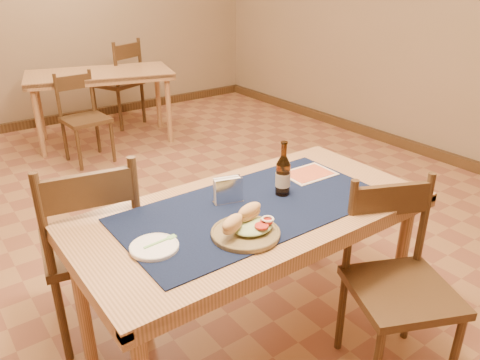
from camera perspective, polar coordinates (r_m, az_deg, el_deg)
room at (r=2.55m, az=-9.75°, el=16.74°), size 6.04×7.04×2.84m
main_table at (r=2.13m, az=1.59°, el=-5.36°), size 1.60×0.80×0.75m
placemat at (r=2.09m, az=1.62°, el=-3.33°), size 1.20×0.60×0.01m
baseboard at (r=3.04m, az=-7.94°, el=-9.36°), size 6.00×7.00×0.10m
back_table at (r=5.17m, az=-16.70°, el=11.63°), size 1.58×1.08×0.75m
chair_main_far at (r=2.38m, az=-17.55°, el=-7.44°), size 0.53×0.53×0.99m
chair_main_near at (r=2.21m, az=18.66°, el=-11.60°), size 0.56×0.56×0.91m
chair_back_near at (r=4.71m, az=-18.52°, el=7.34°), size 0.41×0.41×0.84m
chair_back_far at (r=5.73m, az=-14.45°, el=11.54°), size 0.61×0.61×1.00m
sandwich_plate at (r=1.87m, az=0.78°, el=-5.88°), size 0.28×0.28×0.11m
side_plate at (r=1.82m, az=-10.42°, el=-7.99°), size 0.19×0.19×0.02m
fork at (r=1.84m, az=-9.41°, el=-7.29°), size 0.14×0.03×0.00m
beer_bottle at (r=2.17m, az=5.26°, el=0.57°), size 0.07×0.07×0.26m
napkin_holder at (r=2.11m, az=-1.46°, el=-1.33°), size 0.14×0.08×0.12m
menu_card at (r=2.44m, az=8.37°, el=0.77°), size 0.26×0.20×0.01m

